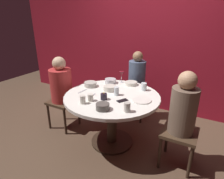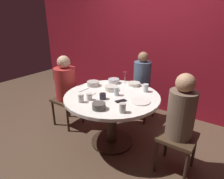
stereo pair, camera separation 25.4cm
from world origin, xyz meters
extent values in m
plane|color=#4C3828|center=(0.00, 0.00, 0.00)|extent=(8.00, 8.00, 0.00)
cube|color=maroon|center=(0.00, 1.44, 1.30)|extent=(6.00, 0.10, 2.60)
cylinder|color=silver|center=(0.00, 0.00, 0.72)|extent=(1.27, 1.27, 0.04)
cylinder|color=#332319|center=(0.00, 0.00, 0.35)|extent=(0.14, 0.14, 0.70)
cylinder|color=#2D2116|center=(0.00, 0.00, 0.01)|extent=(0.60, 0.60, 0.03)
cube|color=#3F2D1E|center=(-0.90, 0.00, 0.45)|extent=(0.40, 0.40, 0.04)
cylinder|color=#B22D2D|center=(-0.90, 0.00, 0.72)|extent=(0.34, 0.34, 0.51)
sphere|color=tan|center=(-0.90, 0.00, 1.07)|extent=(0.20, 0.20, 0.20)
cylinder|color=#332319|center=(-1.07, -0.17, 0.21)|extent=(0.04, 0.04, 0.43)
cylinder|color=#332319|center=(-0.73, -0.17, 0.21)|extent=(0.04, 0.04, 0.43)
cylinder|color=#332319|center=(-1.07, 0.17, 0.21)|extent=(0.04, 0.04, 0.43)
cylinder|color=#332319|center=(-0.73, 0.17, 0.21)|extent=(0.04, 0.04, 0.43)
cube|color=#3F2D1E|center=(0.00, 0.88, 0.45)|extent=(0.40, 0.40, 0.04)
cylinder|color=#475670|center=(0.00, 0.88, 0.75)|extent=(0.29, 0.29, 0.56)
sphere|color=#8C6647|center=(0.00, 0.88, 1.10)|extent=(0.17, 0.17, 0.17)
cylinder|color=#332319|center=(-0.17, 1.05, 0.21)|extent=(0.04, 0.04, 0.43)
cylinder|color=#332319|center=(-0.17, 0.71, 0.21)|extent=(0.04, 0.04, 0.43)
cylinder|color=#332319|center=(0.17, 1.05, 0.21)|extent=(0.04, 0.04, 0.43)
cylinder|color=#332319|center=(0.17, 0.71, 0.21)|extent=(0.04, 0.04, 0.43)
cube|color=#3F2D1E|center=(0.91, 0.00, 0.45)|extent=(0.40, 0.40, 0.04)
cylinder|color=brown|center=(0.91, 0.00, 0.74)|extent=(0.30, 0.30, 0.54)
sphere|color=tan|center=(0.91, 0.00, 1.10)|extent=(0.20, 0.20, 0.20)
cylinder|color=#332319|center=(1.08, 0.17, 0.21)|extent=(0.04, 0.04, 0.43)
cylinder|color=#332319|center=(0.74, 0.17, 0.21)|extent=(0.04, 0.04, 0.43)
cylinder|color=#332319|center=(1.08, -0.17, 0.21)|extent=(0.04, 0.04, 0.43)
cylinder|color=#332319|center=(0.74, -0.17, 0.21)|extent=(0.04, 0.04, 0.43)
cylinder|color=black|center=(-0.02, -0.17, 0.78)|extent=(0.08, 0.08, 0.08)
sphere|color=#F9D159|center=(-0.02, -0.17, 0.83)|extent=(0.02, 0.02, 0.02)
cylinder|color=silver|center=(-0.12, 0.53, 0.75)|extent=(0.06, 0.06, 0.01)
cylinder|color=silver|center=(-0.12, 0.53, 0.80)|extent=(0.01, 0.01, 0.09)
cone|color=maroon|center=(-0.12, 0.53, 0.88)|extent=(0.08, 0.08, 0.08)
cylinder|color=silver|center=(0.41, 0.02, 0.75)|extent=(0.24, 0.24, 0.01)
cube|color=black|center=(0.20, -0.10, 0.75)|extent=(0.13, 0.16, 0.01)
cylinder|color=#B7B7BC|center=(-0.26, 0.41, 0.78)|extent=(0.17, 0.17, 0.07)
cylinder|color=#B2ADA3|center=(-0.44, 0.14, 0.78)|extent=(0.18, 0.18, 0.07)
cylinder|color=beige|center=(0.06, 0.49, 0.77)|extent=(0.18, 0.18, 0.05)
cylinder|color=#4C4742|center=(0.11, -0.41, 0.78)|extent=(0.15, 0.15, 0.07)
cylinder|color=beige|center=(-0.11, 0.14, 0.78)|extent=(0.18, 0.18, 0.07)
cylinder|color=silver|center=(0.31, 0.37, 0.80)|extent=(0.08, 0.08, 0.11)
cylinder|color=#B2ADA3|center=(0.37, -0.33, 0.80)|extent=(0.07, 0.07, 0.11)
cylinder|color=silver|center=(0.05, 0.03, 0.80)|extent=(0.07, 0.07, 0.11)
cylinder|color=beige|center=(-0.18, -0.39, 0.80)|extent=(0.07, 0.07, 0.10)
cylinder|color=beige|center=(-0.15, -0.29, 0.79)|extent=(0.07, 0.07, 0.09)
cube|color=#B7B7BC|center=(-0.21, -0.16, 0.75)|extent=(0.05, 0.18, 0.01)
cube|color=#B7B7BC|center=(-0.43, -0.08, 0.75)|extent=(0.03, 0.18, 0.01)
camera|label=1|loc=(1.14, -2.07, 1.75)|focal=30.97mm
camera|label=2|loc=(1.35, -1.94, 1.75)|focal=30.97mm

